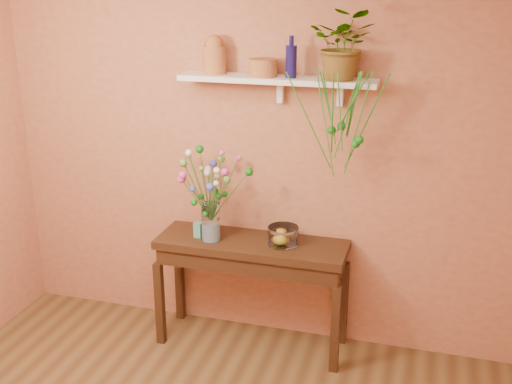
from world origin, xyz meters
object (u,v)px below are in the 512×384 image
terracotta_jug (214,55)px  glass_bowl (283,236)px  glass_vase (211,225)px  bouquet (209,177)px  blue_bottle (291,61)px  spider_plant (344,44)px  sideboard (252,256)px

terracotta_jug → glass_bowl: terracotta_jug is taller
glass_vase → bouquet: 0.35m
terracotta_jug → blue_bottle: bearing=-3.5°
terracotta_jug → bouquet: (0.00, -0.17, -0.79)m
terracotta_jug → bouquet: terracotta_jug is taller
terracotta_jug → spider_plant: bearing=-1.7°
sideboard → blue_bottle: bearing=19.5°
blue_bottle → glass_vase: 1.24m
glass_bowl → blue_bottle: bearing=78.5°
bouquet → glass_bowl: 0.65m
terracotta_jug → glass_vase: 1.15m
spider_plant → blue_bottle: bearing=-178.9°
sideboard → glass_vase: size_ratio=4.95×
terracotta_jug → glass_bowl: size_ratio=1.20×
terracotta_jug → blue_bottle: (0.53, -0.03, -0.01)m
spider_plant → glass_vase: bearing=-170.0°
sideboard → bouquet: bearing=-169.1°
terracotta_jug → glass_bowl: 1.30m
blue_bottle → glass_bowl: blue_bottle is taller
sideboard → spider_plant: 1.57m
glass_vase → blue_bottle: bearing=15.5°
glass_vase → bouquet: (-0.01, 0.00, 0.35)m
spider_plant → glass_vase: (-0.85, -0.15, -1.23)m
sideboard → blue_bottle: size_ratio=5.04×
glass_vase → glass_bowl: (0.50, 0.06, -0.06)m
bouquet → terracotta_jug: bearing=91.6°
blue_bottle → glass_vase: blue_bottle is taller
sideboard → blue_bottle: blue_bottle is taller
bouquet → glass_bowl: (0.51, 0.06, -0.40)m
sideboard → glass_vase: bearing=-168.1°
sideboard → glass_bowl: glass_bowl is taller
terracotta_jug → glass_vase: terracotta_jug is taller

